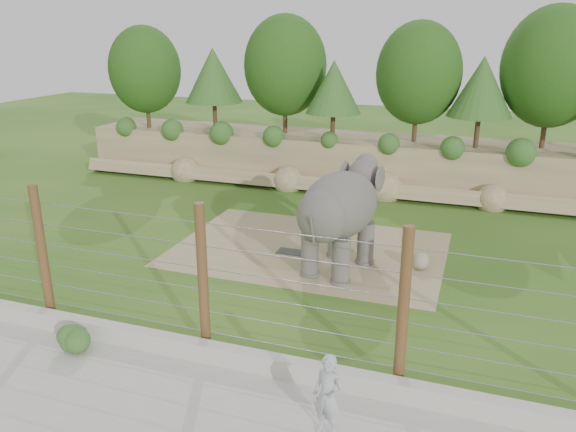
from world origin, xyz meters
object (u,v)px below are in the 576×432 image
(elephant, at_px, (339,220))
(zookeeper, at_px, (328,397))
(stone_ball, at_px, (420,261))
(barrier_fence, at_px, (203,279))

(elephant, relative_size, zookeeper, 2.42)
(stone_ball, bearing_deg, elephant, -161.62)
(zookeeper, bearing_deg, elephant, 120.71)
(stone_ball, height_order, barrier_fence, barrier_fence)
(stone_ball, height_order, zookeeper, zookeeper)
(zookeeper, bearing_deg, stone_ball, 102.70)
(elephant, relative_size, stone_ball, 7.24)
(barrier_fence, bearing_deg, elephant, 71.92)
(stone_ball, bearing_deg, zookeeper, -95.11)
(barrier_fence, relative_size, zookeeper, 11.00)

